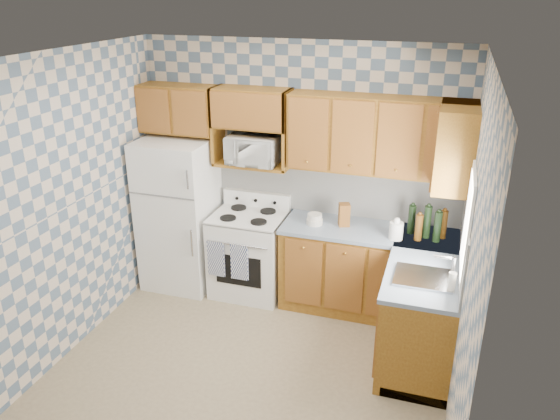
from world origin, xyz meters
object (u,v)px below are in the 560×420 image
object	(u,v)px
electric_kettle	(396,231)
stove_body	(249,255)
microwave	(253,150)
refrigerator	(179,214)

from	to	relation	value
electric_kettle	stove_body	bearing A→B (deg)	175.69
microwave	electric_kettle	distance (m)	1.67
refrigerator	electric_kettle	xyz separation A→B (m)	(2.36, -0.09, 0.16)
refrigerator	electric_kettle	world-z (taller)	refrigerator
stove_body	electric_kettle	world-z (taller)	electric_kettle
stove_body	microwave	bearing A→B (deg)	84.46
microwave	electric_kettle	size ratio (longest dim) A/B	3.14
microwave	stove_body	bearing A→B (deg)	-96.42
refrigerator	microwave	bearing A→B (deg)	11.76
refrigerator	stove_body	bearing A→B (deg)	1.78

